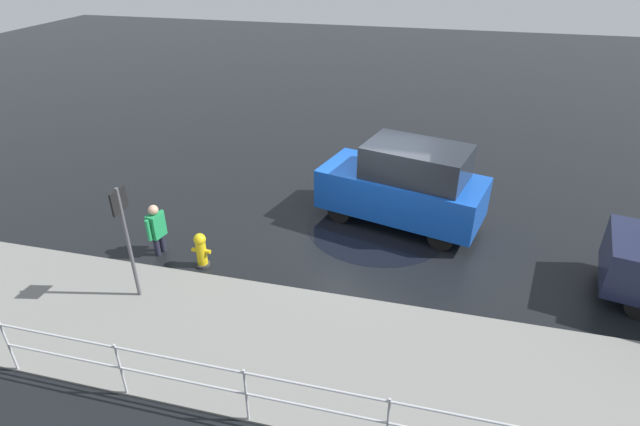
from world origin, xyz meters
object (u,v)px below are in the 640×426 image
Objects in this scene: sign_post at (125,228)px; pedestrian at (156,227)px; moving_hatchback at (405,185)px; fire_hydrant at (201,250)px.

pedestrian is at bearing -75.78° from sign_post.
moving_hatchback is 6.37m from sign_post.
fire_hydrant is 1.89m from sign_post.
fire_hydrant is at bearing 168.99° from pedestrian.
sign_post is at bearing 41.36° from moving_hatchback.
pedestrian is at bearing 27.78° from moving_hatchback.
moving_hatchback is at bearing -138.64° from sign_post.
fire_hydrant is 0.33× the size of sign_post.
sign_post is (-0.38, 1.49, 0.90)m from pedestrian.
sign_post reaches higher than moving_hatchback.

